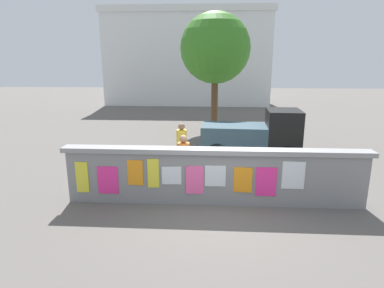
% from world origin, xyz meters
% --- Properties ---
extents(ground, '(60.00, 60.00, 0.00)m').
position_xyz_m(ground, '(0.00, 8.00, 0.00)').
color(ground, '#605B56').
extents(poster_wall, '(7.73, 0.42, 1.47)m').
position_xyz_m(poster_wall, '(-0.01, -0.00, 0.76)').
color(poster_wall, gray).
rests_on(poster_wall, ground).
extents(auto_rickshaw_truck, '(3.68, 1.70, 1.85)m').
position_xyz_m(auto_rickshaw_truck, '(1.56, 4.23, 0.90)').
color(auto_rickshaw_truck, black).
rests_on(auto_rickshaw_truck, ground).
extents(motorcycle, '(1.88, 0.66, 0.87)m').
position_xyz_m(motorcycle, '(-2.55, 1.71, 0.46)').
color(motorcycle, black).
rests_on(motorcycle, ground).
extents(bicycle_near, '(1.66, 0.58, 0.95)m').
position_xyz_m(bicycle_near, '(2.77, 1.33, 0.36)').
color(bicycle_near, black).
rests_on(bicycle_near, ground).
extents(person_walking, '(0.44, 0.44, 1.62)m').
position_xyz_m(person_walking, '(-0.85, 0.81, 0.99)').
color(person_walking, '#D83F72').
rests_on(person_walking, ground).
extents(person_bystander, '(0.48, 0.48, 1.62)m').
position_xyz_m(person_bystander, '(-1.07, 2.55, 0.99)').
color(person_bystander, yellow).
rests_on(person_bystander, ground).
extents(tree_roadside, '(3.58, 3.58, 6.01)m').
position_xyz_m(tree_roadside, '(0.04, 9.44, 4.20)').
color(tree_roadside, brown).
rests_on(tree_roadside, ground).
extents(building_background, '(13.79, 6.20, 7.77)m').
position_xyz_m(building_background, '(-2.21, 21.50, 3.90)').
color(building_background, white).
rests_on(building_background, ground).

